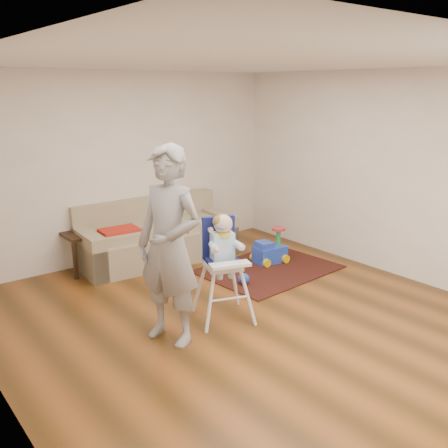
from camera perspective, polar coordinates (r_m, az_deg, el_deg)
ground at (r=5.58m, az=2.58°, el=-10.82°), size 5.50×5.50×0.00m
room_envelope at (r=5.45m, az=-0.82°, el=9.18°), size 5.04×5.52×2.72m
sofa at (r=7.32m, az=-7.69°, el=-0.83°), size 2.33×1.08×0.88m
side_table at (r=7.16m, az=-15.57°, el=-3.02°), size 0.55×0.55×0.55m
area_rug at (r=7.04m, az=5.13°, el=-5.14°), size 1.89×1.47×0.01m
ride_on_toy at (r=7.22m, az=5.27°, el=-2.47°), size 0.48×0.37×0.49m
toy_ball at (r=6.44m, az=2.27°, el=-6.27°), size 0.15×0.15×0.15m
high_chair at (r=5.38m, az=-0.12°, el=-5.19°), size 0.70×0.70×1.19m
adult at (r=4.83m, az=-6.27°, el=-2.55°), size 0.69×0.83×1.96m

